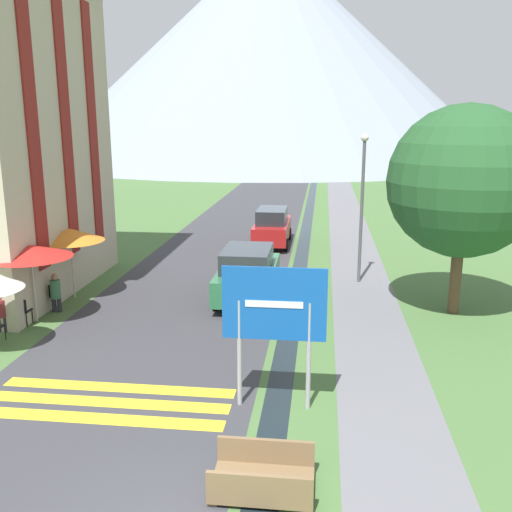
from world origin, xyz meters
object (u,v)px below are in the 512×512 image
Objects in this scene: cafe_chair_far_left at (44,293)px; cafe_umbrella_middle_red at (31,251)px; person_seated_near at (56,291)px; person_seated_far at (2,310)px; parked_car_near at (248,274)px; cafe_chair_far_right at (49,294)px; tree_by_path at (464,182)px; cafe_umbrella_rear_orange at (70,235)px; streetlamp at (362,197)px; road_sign at (274,315)px; cafe_chair_middle at (22,309)px; parked_car_far at (272,227)px; footbridge at (263,479)px.

cafe_chair_far_left is 0.35× the size of cafe_umbrella_middle_red.
person_seated_far is at bearing -112.17° from person_seated_near.
cafe_chair_far_right is (-6.27, -1.80, -0.40)m from parked_car_near.
tree_by_path is at bearing 13.82° from person_seated_far.
cafe_umbrella_rear_orange is 2.13m from person_seated_near.
streetlamp reaches higher than cafe_umbrella_rear_orange.
parked_car_near is at bearing 5.06° from cafe_umbrella_rear_orange.
parked_car_near is at bearing 33.91° from cafe_chair_far_right.
parked_car_near is 6.72m from cafe_chair_far_left.
road_sign reaches higher than cafe_chair_middle.
road_sign reaches higher than parked_car_far.
footbridge is at bearing -52.05° from cafe_umbrella_rear_orange.
road_sign is at bearing -35.78° from person_seated_near.
cafe_chair_middle is at bearing -97.19° from cafe_umbrella_rear_orange.
cafe_chair_middle is 13.87m from tree_by_path.
cafe_chair_far_right is 2.05m from cafe_umbrella_middle_red.
cafe_chair_far_right reaches higher than footbridge.
person_seated_far is (-0.42, -2.07, 0.15)m from cafe_chair_far_right.
footbridge is 0.40× the size of parked_car_far.
person_seated_far is 2.00m from person_seated_near.
cafe_umbrella_middle_red reaches higher than person_seated_far.
person_seated_far is 14.25m from tree_by_path.
cafe_umbrella_rear_orange reaches higher than person_seated_near.
road_sign is 9.95m from cafe_chair_far_left.
tree_by_path is (6.72, -0.58, 3.27)m from parked_car_near.
tree_by_path is (12.65, 1.45, 3.49)m from person_seated_near.
cafe_umbrella_middle_red is at bearing 149.83° from road_sign.
cafe_chair_far_right is 2.15m from cafe_umbrella_rear_orange.
footbridge is 10.55m from cafe_chair_middle.
cafe_chair_middle is 0.35× the size of cafe_umbrella_middle_red.
parked_car_near is 6.16m from cafe_umbrella_rear_orange.
cafe_umbrella_middle_red is at bearing -102.45° from person_seated_near.
parked_car_far is at bearing 76.84° from cafe_chair_far_right.
streetlamp is (3.86, -6.09, 2.34)m from parked_car_far.
streetlamp reaches higher than cafe_chair_middle.
road_sign is at bearing -78.33° from parked_car_near.
cafe_chair_middle is 0.15× the size of streetlamp.
road_sign is 9.73m from cafe_chair_far_right.
cafe_chair_middle is at bearing -168.00° from tree_by_path.
cafe_chair_far_left is 11.60m from streetlamp.
road_sign is 3.67× the size of cafe_chair_far_left.
road_sign reaches higher than cafe_umbrella_rear_orange.
tree_by_path is (12.86, 2.37, 1.98)m from cafe_umbrella_middle_red.
cafe_umbrella_rear_orange is (0.49, 1.18, 1.71)m from cafe_chair_far_left.
road_sign is 3.67× the size of cafe_chair_far_right.
tree_by_path is at bearing -48.76° from streetlamp.
cafe_chair_far_left is (-8.09, 8.56, 0.29)m from footbridge.
road_sign is 9.00m from cafe_chair_middle.
cafe_umbrella_middle_red is at bearing 59.36° from person_seated_far.
streetlamp reaches higher than cafe_chair_far_left.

